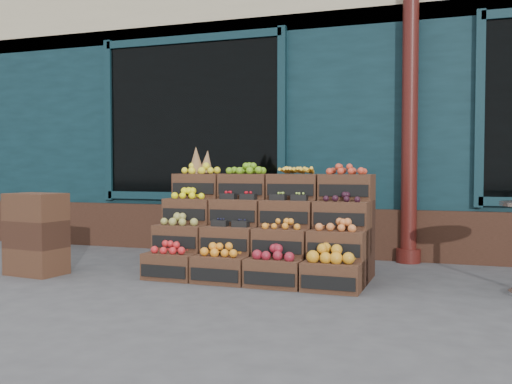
% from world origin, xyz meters
% --- Properties ---
extents(ground, '(60.00, 60.00, 0.00)m').
position_xyz_m(ground, '(0.00, 0.00, 0.00)').
color(ground, '#454547').
rests_on(ground, ground).
extents(shop_facade, '(12.00, 6.24, 4.80)m').
position_xyz_m(shop_facade, '(0.00, 5.11, 2.40)').
color(shop_facade, '#0C252C').
rests_on(shop_facade, ground).
extents(crate_display, '(2.14, 1.07, 1.33)m').
position_xyz_m(crate_display, '(-0.14, 0.72, 0.41)').
color(crate_display, '#43281A').
rests_on(crate_display, ground).
extents(spare_crates, '(0.60, 0.45, 0.83)m').
position_xyz_m(spare_crates, '(-2.36, 0.06, 0.42)').
color(spare_crates, '#43281A').
rests_on(spare_crates, ground).
extents(shopkeeper, '(0.76, 0.51, 2.07)m').
position_xyz_m(shopkeeper, '(-1.18, 2.62, 1.03)').
color(shopkeeper, '#154C23').
rests_on(shopkeeper, ground).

